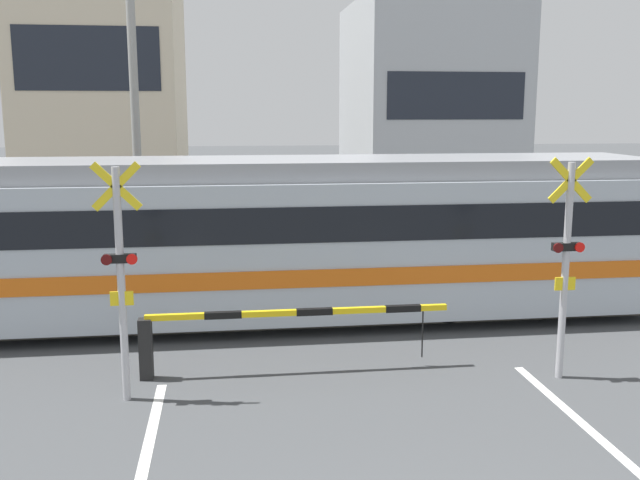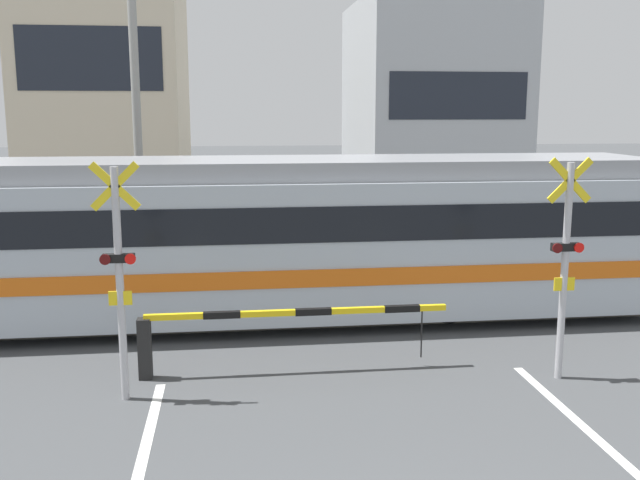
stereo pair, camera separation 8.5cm
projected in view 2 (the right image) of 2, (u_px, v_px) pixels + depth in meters
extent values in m
cube|color=#5B564C|center=(324.00, 325.00, 13.58)|extent=(50.00, 0.10, 0.08)
cube|color=#5B564C|center=(315.00, 305.00, 14.98)|extent=(50.00, 0.10, 0.08)
cube|color=#ADB7C1|center=(94.00, 248.00, 13.48)|extent=(21.82, 2.79, 2.58)
cube|color=gray|center=(89.00, 170.00, 13.22)|extent=(21.60, 2.46, 0.36)
cube|color=orange|center=(95.00, 268.00, 13.55)|extent=(21.84, 2.85, 0.32)
cube|color=black|center=(92.00, 217.00, 13.38)|extent=(20.95, 2.83, 0.64)
cylinder|color=black|center=(449.00, 304.00, 13.82)|extent=(0.76, 0.12, 0.76)
cylinder|color=black|center=(429.00, 286.00, 15.22)|extent=(0.76, 0.12, 0.76)
cube|color=black|center=(145.00, 349.00, 10.92)|extent=(0.20, 0.20, 0.96)
cube|color=yellow|center=(298.00, 312.00, 11.13)|extent=(4.74, 0.09, 0.09)
cube|color=black|center=(222.00, 315.00, 10.98)|extent=(0.57, 0.10, 0.10)
cube|color=black|center=(313.00, 312.00, 11.15)|extent=(0.57, 0.10, 0.10)
cube|color=black|center=(402.00, 309.00, 11.33)|extent=(0.57, 0.10, 0.10)
cylinder|color=black|center=(422.00, 334.00, 11.45)|extent=(0.02, 0.02, 0.78)
cube|color=black|center=(433.00, 263.00, 17.05)|extent=(0.20, 0.20, 0.96)
cube|color=yellow|center=(335.00, 245.00, 16.67)|extent=(4.74, 0.09, 0.09)
cube|color=black|center=(385.00, 244.00, 16.81)|extent=(0.57, 0.10, 0.10)
cube|color=black|center=(325.00, 245.00, 16.64)|extent=(0.57, 0.10, 0.10)
cube|color=black|center=(264.00, 247.00, 16.46)|extent=(0.57, 0.10, 0.10)
cylinder|color=black|center=(250.00, 266.00, 16.50)|extent=(0.02, 0.02, 0.78)
cylinder|color=#B2B2B7|center=(120.00, 286.00, 9.92)|extent=(0.11, 0.11, 3.33)
cube|color=yellow|center=(115.00, 186.00, 9.67)|extent=(0.68, 0.04, 0.68)
cube|color=yellow|center=(115.00, 186.00, 9.67)|extent=(0.68, 0.04, 0.68)
cube|color=black|center=(119.00, 258.00, 9.85)|extent=(0.44, 0.12, 0.12)
cylinder|color=#4C0C0C|center=(105.00, 260.00, 9.76)|extent=(0.15, 0.03, 0.15)
cylinder|color=red|center=(130.00, 259.00, 9.80)|extent=(0.15, 0.03, 0.15)
cube|color=yellow|center=(120.00, 298.00, 9.94)|extent=(0.32, 0.03, 0.20)
cylinder|color=#B2B2B7|center=(564.00, 273.00, 10.73)|extent=(0.11, 0.11, 3.33)
cube|color=yellow|center=(570.00, 180.00, 10.48)|extent=(0.68, 0.04, 0.68)
cube|color=yellow|center=(570.00, 180.00, 10.48)|extent=(0.68, 0.04, 0.68)
cube|color=black|center=(566.00, 247.00, 10.66)|extent=(0.44, 0.12, 0.12)
cylinder|color=#4C0C0C|center=(557.00, 248.00, 10.56)|extent=(0.15, 0.03, 0.15)
cylinder|color=red|center=(579.00, 248.00, 10.61)|extent=(0.15, 0.03, 0.15)
cube|color=yellow|center=(564.00, 284.00, 10.74)|extent=(0.32, 0.03, 0.20)
cylinder|color=#33384C|center=(309.00, 239.00, 20.55)|extent=(0.13, 0.13, 0.82)
cylinder|color=#33384C|center=(314.00, 239.00, 20.57)|extent=(0.13, 0.13, 0.82)
cube|color=#B7B7BC|center=(311.00, 214.00, 20.43)|extent=(0.38, 0.22, 0.65)
sphere|color=tan|center=(311.00, 199.00, 20.35)|extent=(0.22, 0.22, 0.22)
cube|color=beige|center=(109.00, 80.00, 27.30)|extent=(5.61, 7.59, 10.49)
cube|color=#1E232D|center=(90.00, 58.00, 23.50)|extent=(4.71, 0.03, 2.10)
cube|color=#B2B7BC|center=(429.00, 108.00, 29.05)|extent=(6.01, 7.59, 8.35)
cube|color=#1E232D|center=(459.00, 96.00, 25.27)|extent=(5.05, 0.03, 1.67)
cylinder|color=gray|center=(136.00, 94.00, 17.89)|extent=(0.22, 0.22, 8.97)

